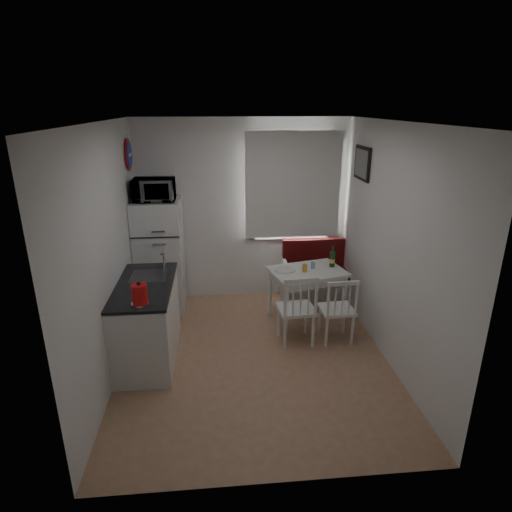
{
  "coord_description": "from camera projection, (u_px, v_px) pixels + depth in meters",
  "views": [
    {
      "loc": [
        -0.38,
        -4.24,
        2.76
      ],
      "look_at": [
        0.07,
        0.5,
        1.06
      ],
      "focal_mm": 30.0,
      "sensor_mm": 36.0,
      "label": 1
    }
  ],
  "objects": [
    {
      "name": "floor",
      "position": [
        254.0,
        357.0,
        4.94
      ],
      "size": [
        3.0,
        3.5,
        0.02
      ],
      "primitive_type": "cube",
      "color": "#A17255",
      "rests_on": "ground"
    },
    {
      "name": "ceiling",
      "position": [
        254.0,
        122.0,
        4.07
      ],
      "size": [
        3.0,
        3.5,
        0.02
      ],
      "primitive_type": "cube",
      "color": "white",
      "rests_on": "wall_back"
    },
    {
      "name": "wall_back",
      "position": [
        243.0,
        211.0,
        6.14
      ],
      "size": [
        3.0,
        0.02,
        2.6
      ],
      "primitive_type": "cube",
      "color": "white",
      "rests_on": "floor"
    },
    {
      "name": "wall_front",
      "position": [
        278.0,
        335.0,
        2.86
      ],
      "size": [
        3.0,
        0.02,
        2.6
      ],
      "primitive_type": "cube",
      "color": "white",
      "rests_on": "floor"
    },
    {
      "name": "wall_left",
      "position": [
        108.0,
        255.0,
        4.37
      ],
      "size": [
        0.02,
        3.5,
        2.6
      ],
      "primitive_type": "cube",
      "color": "white",
      "rests_on": "floor"
    },
    {
      "name": "wall_right",
      "position": [
        392.0,
        247.0,
        4.64
      ],
      "size": [
        0.02,
        3.5,
        2.6
      ],
      "primitive_type": "cube",
      "color": "white",
      "rests_on": "floor"
    },
    {
      "name": "window",
      "position": [
        292.0,
        188.0,
        6.07
      ],
      "size": [
        1.22,
        0.06,
        1.47
      ],
      "primitive_type": "cube",
      "color": "white",
      "rests_on": "wall_back"
    },
    {
      "name": "curtain",
      "position": [
        293.0,
        186.0,
        5.99
      ],
      "size": [
        1.35,
        0.02,
        1.5
      ],
      "primitive_type": "cube",
      "color": "white",
      "rests_on": "wall_back"
    },
    {
      "name": "kitchen_counter",
      "position": [
        147.0,
        320.0,
        4.83
      ],
      "size": [
        0.62,
        1.32,
        1.16
      ],
      "color": "white",
      "rests_on": "floor"
    },
    {
      "name": "wall_sign",
      "position": [
        129.0,
        155.0,
        5.45
      ],
      "size": [
        0.03,
        0.4,
        0.4
      ],
      "primitive_type": "cylinder",
      "rotation": [
        0.0,
        1.57,
        0.0
      ],
      "color": "#192B97",
      "rests_on": "wall_left"
    },
    {
      "name": "picture_frame",
      "position": [
        362.0,
        163.0,
        5.41
      ],
      "size": [
        0.04,
        0.52,
        0.42
      ],
      "primitive_type": "cube",
      "color": "black",
      "rests_on": "wall_right"
    },
    {
      "name": "bench",
      "position": [
        323.0,
        280.0,
        6.36
      ],
      "size": [
        1.23,
        0.47,
        0.88
      ],
      "color": "white",
      "rests_on": "floor"
    },
    {
      "name": "dining_table",
      "position": [
        307.0,
        276.0,
        5.62
      ],
      "size": [
        1.07,
        0.87,
        0.71
      ],
      "rotation": [
        0.0,
        0.0,
        0.25
      ],
      "color": "white",
      "rests_on": "floor"
    },
    {
      "name": "chair_left",
      "position": [
        298.0,
        303.0,
        5.0
      ],
      "size": [
        0.46,
        0.44,
        0.49
      ],
      "rotation": [
        0.0,
        0.0,
        0.08
      ],
      "color": "white",
      "rests_on": "floor"
    },
    {
      "name": "chair_right",
      "position": [
        339.0,
        304.0,
        5.06
      ],
      "size": [
        0.42,
        0.4,
        0.45
      ],
      "rotation": [
        0.0,
        0.0,
        0.05
      ],
      "color": "white",
      "rests_on": "floor"
    },
    {
      "name": "fridge",
      "position": [
        160.0,
        256.0,
        5.89
      ],
      "size": [
        0.63,
        0.63,
        1.56
      ],
      "primitive_type": "cube",
      "color": "white",
      "rests_on": "floor"
    },
    {
      "name": "microwave",
      "position": [
        154.0,
        190.0,
        5.53
      ],
      "size": [
        0.53,
        0.36,
        0.29
      ],
      "primitive_type": "imported",
      "color": "white",
      "rests_on": "fridge"
    },
    {
      "name": "kettle",
      "position": [
        140.0,
        294.0,
        4.14
      ],
      "size": [
        0.18,
        0.18,
        0.24
      ],
      "primitive_type": "cylinder",
      "color": "red",
      "rests_on": "kitchen_counter"
    },
    {
      "name": "wine_bottle",
      "position": [
        332.0,
        256.0,
        5.67
      ],
      "size": [
        0.07,
        0.07,
        0.29
      ],
      "primitive_type": null,
      "color": "#154220",
      "rests_on": "dining_table"
    },
    {
      "name": "drinking_glass_orange",
      "position": [
        305.0,
        268.0,
        5.53
      ],
      "size": [
        0.06,
        0.06,
        0.1
      ],
      "primitive_type": "cylinder",
      "color": "gold",
      "rests_on": "dining_table"
    },
    {
      "name": "drinking_glass_blue",
      "position": [
        313.0,
        265.0,
        5.63
      ],
      "size": [
        0.05,
        0.05,
        0.09
      ],
      "primitive_type": "cylinder",
      "color": "#7799CB",
      "rests_on": "dining_table"
    },
    {
      "name": "plate",
      "position": [
        285.0,
        270.0,
        5.58
      ],
      "size": [
        0.27,
        0.27,
        0.02
      ],
      "primitive_type": "cylinder",
      "color": "white",
      "rests_on": "dining_table"
    }
  ]
}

